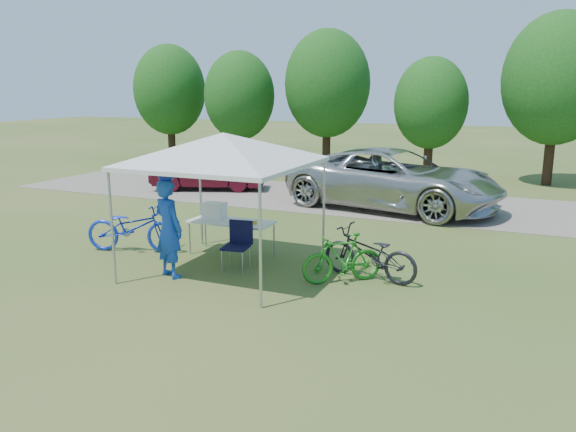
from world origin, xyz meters
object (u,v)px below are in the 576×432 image
at_px(bike_green, 342,258).
at_px(sedan, 208,171).
at_px(cyclist, 169,229).
at_px(bike_blue, 133,227).
at_px(folding_table, 231,223).
at_px(minivan, 394,179).
at_px(folding_chair, 238,240).
at_px(cooler, 214,211).
at_px(bike_dark, 369,254).

xyz_separation_m(bike_green, sedan, (-7.48, 7.59, 0.21)).
xyz_separation_m(cyclist, bike_blue, (-1.76, 1.11, -0.40)).
bearing_deg(folding_table, minivan, 71.04).
bearing_deg(cyclist, bike_blue, -11.71).
xyz_separation_m(folding_table, bike_blue, (-2.12, -0.66, -0.16)).
bearing_deg(sedan, bike_green, -156.28).
xyz_separation_m(folding_chair, cooler, (-1.00, 0.77, 0.37)).
relative_size(bike_green, sedan, 0.39).
bearing_deg(cyclist, minivan, -86.93).
relative_size(folding_chair, minivan, 0.15).
bearing_deg(cooler, minivan, 67.63).
bearing_deg(bike_dark, minivan, -159.93).
bearing_deg(bike_blue, sedan, 3.07).
bearing_deg(folding_table, folding_chair, -52.76).
distance_m(minivan, sedan, 6.86).
relative_size(folding_table, cyclist, 0.96).
height_order(cooler, bike_blue, cooler).
bearing_deg(bike_dark, folding_table, -86.40).
bearing_deg(bike_blue, folding_chair, -108.33).
xyz_separation_m(bike_dark, sedan, (-7.89, 7.21, 0.17)).
bearing_deg(bike_blue, cyclist, -138.21).
bearing_deg(folding_table, bike_green, -15.68).
xyz_separation_m(folding_chair, minivan, (1.53, 6.93, 0.34)).
height_order(minivan, sedan, minivan).
bearing_deg(bike_blue, folding_table, -88.80).
relative_size(bike_green, bike_dark, 0.81).
bearing_deg(sedan, bike_dark, -153.31).
relative_size(folding_chair, cooler, 1.91).
height_order(bike_green, sedan, sedan).
bearing_deg(cooler, folding_chair, -37.42).
distance_m(folding_chair, cooler, 1.32).
height_order(folding_table, bike_dark, bike_dark).
bearing_deg(folding_table, bike_blue, -162.75).
bearing_deg(bike_green, bike_dark, 92.84).
relative_size(bike_blue, bike_green, 1.34).
xyz_separation_m(folding_table, minivan, (2.12, 6.16, 0.20)).
relative_size(folding_table, sedan, 0.46).
bearing_deg(bike_blue, cooler, -84.89).
relative_size(minivan, sedan, 1.61).
distance_m(folding_chair, bike_blue, 2.71).
bearing_deg(bike_dark, bike_green, -37.01).
xyz_separation_m(folding_table, folding_chair, (0.58, -0.77, -0.14)).
distance_m(folding_table, sedan, 8.28).
bearing_deg(bike_dark, sedan, -121.55).
height_order(folding_table, bike_green, bike_green).
relative_size(folding_chair, sedan, 0.24).
height_order(folding_table, bike_blue, bike_blue).
height_order(folding_chair, sedan, sedan).
height_order(folding_chair, bike_dark, bike_dark).
height_order(folding_chair, bike_green, folding_chair).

